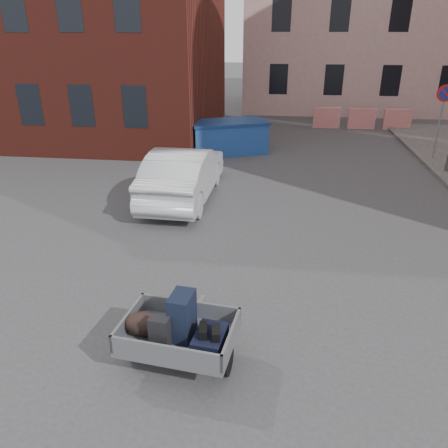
# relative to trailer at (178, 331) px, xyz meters

# --- Properties ---
(ground) EXTENTS (120.00, 120.00, 0.00)m
(ground) POSITION_rel_trailer_xyz_m (1.11, 2.49, -0.61)
(ground) COLOR #38383A
(ground) RESTS_ON ground
(no_parking_sign) EXTENTS (0.60, 0.09, 2.65)m
(no_parking_sign) POSITION_rel_trailer_xyz_m (7.11, 11.97, 1.41)
(no_parking_sign) COLOR gray
(no_parking_sign) RESTS_ON sidewalk
(barriers) EXTENTS (4.70, 0.18, 1.00)m
(barriers) POSITION_rel_trailer_xyz_m (5.31, 17.49, -0.11)
(barriers) COLOR red
(barriers) RESTS_ON ground
(trailer) EXTENTS (1.72, 1.89, 1.20)m
(trailer) POSITION_rel_trailer_xyz_m (0.00, 0.00, 0.00)
(trailer) COLOR black
(trailer) RESTS_ON ground
(dumpster) EXTENTS (3.38, 2.59, 1.27)m
(dumpster) POSITION_rel_trailer_xyz_m (-0.72, 12.15, 0.03)
(dumpster) COLOR #224EA4
(dumpster) RESTS_ON ground
(silver_car) EXTENTS (1.73, 4.64, 1.52)m
(silver_car) POSITION_rel_trailer_xyz_m (-1.38, 6.87, 0.15)
(silver_car) COLOR silver
(silver_car) RESTS_ON ground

